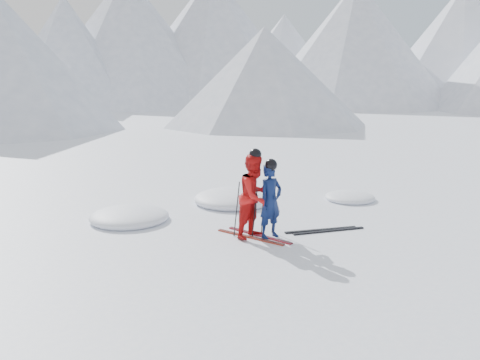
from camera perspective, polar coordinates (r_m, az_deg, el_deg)
ground at (r=12.11m, az=8.00°, el=-4.68°), size 160.00×160.00×0.00m
mountain_range at (r=46.29m, az=-15.18°, el=15.53°), size 106.15×62.94×15.53m
skier_blue at (r=10.71m, az=3.45°, el=-2.37°), size 0.63×0.46×1.59m
skier_red at (r=10.68m, az=1.70°, el=-1.80°), size 1.05×0.94×1.80m
pole_blue_left at (r=10.74m, az=1.66°, el=-3.78°), size 0.11×0.08×1.06m
pole_blue_right at (r=11.11m, az=3.77°, el=-3.26°), size 0.11×0.07×1.06m
pole_red_left at (r=10.81m, az=-0.37°, el=-3.28°), size 0.12×0.10×1.20m
pole_red_right at (r=11.03m, az=2.58°, el=-2.97°), size 0.12×0.08×1.20m
ski_worn_left at (r=10.86m, az=1.13°, el=-6.43°), size 0.71×1.61×0.03m
ski_worn_right at (r=10.98m, az=2.20°, el=-6.22°), size 0.60×1.65×0.03m
ski_loose_a at (r=11.49m, az=9.06°, el=-5.55°), size 1.66×0.55×0.03m
ski_loose_b at (r=11.45m, az=9.93°, el=-5.65°), size 1.67×0.50×0.03m
snow_lumps at (r=13.24m, az=-2.62°, el=-3.14°), size 7.54×3.15×0.47m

